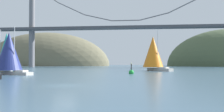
{
  "coord_description": "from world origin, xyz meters",
  "views": [
    {
      "loc": [
        8.66,
        -27.86,
        2.63
      ],
      "look_at": [
        0.0,
        42.2,
        4.16
      ],
      "focal_mm": 41.93,
      "sensor_mm": 36.0,
      "label": 1
    }
  ],
  "objects_px": {
    "sailboat_teal_sail": "(6,51)",
    "channel_buoy": "(131,72)",
    "sailboat_navy_sail": "(9,52)",
    "sailboat_orange_sail": "(153,52)"
  },
  "relations": [
    {
      "from": "sailboat_orange_sail",
      "to": "sailboat_navy_sail",
      "type": "distance_m",
      "value": 39.61
    },
    {
      "from": "sailboat_navy_sail",
      "to": "channel_buoy",
      "type": "relative_size",
      "value": 3.75
    },
    {
      "from": "sailboat_orange_sail",
      "to": "sailboat_navy_sail",
      "type": "bearing_deg",
      "value": -139.39
    },
    {
      "from": "sailboat_orange_sail",
      "to": "sailboat_navy_sail",
      "type": "relative_size",
      "value": 1.17
    },
    {
      "from": "sailboat_navy_sail",
      "to": "sailboat_orange_sail",
      "type": "bearing_deg",
      "value": 40.61
    },
    {
      "from": "channel_buoy",
      "to": "sailboat_teal_sail",
      "type": "bearing_deg",
      "value": 166.51
    },
    {
      "from": "sailboat_teal_sail",
      "to": "sailboat_orange_sail",
      "type": "xyz_separation_m",
      "value": [
        38.68,
        11.61,
        -0.01
      ]
    },
    {
      "from": "sailboat_orange_sail",
      "to": "sailboat_navy_sail",
      "type": "xyz_separation_m",
      "value": [
        -30.07,
        -25.78,
        -0.71
      ]
    },
    {
      "from": "sailboat_teal_sail",
      "to": "channel_buoy",
      "type": "xyz_separation_m",
      "value": [
        33.28,
        -7.99,
        -4.95
      ]
    },
    {
      "from": "sailboat_teal_sail",
      "to": "channel_buoy",
      "type": "bearing_deg",
      "value": -13.49
    }
  ]
}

